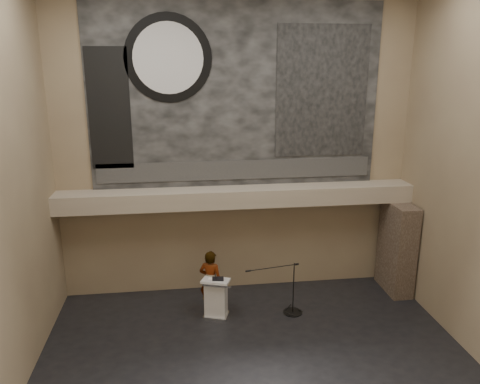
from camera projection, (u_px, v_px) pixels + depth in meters
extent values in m
plane|color=black|center=(259.00, 367.00, 10.51)|extent=(10.00, 10.00, 0.00)
cube|color=#7D684F|center=(236.00, 149.00, 13.17)|extent=(10.00, 0.02, 8.50)
cube|color=#7D684F|center=(319.00, 270.00, 5.54)|extent=(10.00, 0.02, 8.50)
cube|color=gray|center=(238.00, 197.00, 13.14)|extent=(10.00, 0.80, 0.50)
cylinder|color=#B2893D|center=(181.00, 209.00, 12.97)|extent=(0.04, 0.04, 0.06)
cylinder|color=#B2893D|center=(304.00, 204.00, 13.41)|extent=(0.04, 0.04, 0.06)
cube|color=black|center=(236.00, 96.00, 12.75)|extent=(8.00, 0.05, 5.00)
cube|color=#2E2E2E|center=(237.00, 170.00, 13.27)|extent=(7.76, 0.02, 0.55)
cylinder|color=black|center=(168.00, 58.00, 12.22)|extent=(2.30, 0.02, 2.30)
cylinder|color=silver|center=(168.00, 58.00, 12.20)|extent=(1.84, 0.02, 1.84)
cube|color=black|center=(322.00, 92.00, 12.99)|extent=(2.60, 0.02, 3.60)
cube|color=black|center=(109.00, 109.00, 12.37)|extent=(1.10, 0.02, 3.20)
cube|color=#3E3026|center=(397.00, 247.00, 13.73)|extent=(0.60, 1.40, 2.70)
cube|color=silver|center=(216.00, 315.00, 12.57)|extent=(0.75, 0.66, 0.08)
cube|color=white|center=(216.00, 298.00, 12.43)|extent=(0.65, 0.54, 0.96)
cube|color=white|center=(216.00, 281.00, 12.27)|extent=(0.84, 0.70, 0.13)
cube|color=black|center=(218.00, 279.00, 12.26)|extent=(0.32, 0.27, 0.04)
cube|color=white|center=(211.00, 280.00, 12.22)|extent=(0.30, 0.35, 0.00)
imported|color=silver|center=(211.00, 281.00, 12.65)|extent=(0.76, 0.65, 1.76)
cylinder|color=black|center=(293.00, 312.00, 12.78)|extent=(0.52, 0.52, 0.02)
cylinder|color=black|center=(293.00, 288.00, 12.58)|extent=(0.03, 0.03, 1.47)
cylinder|color=black|center=(272.00, 268.00, 12.20)|extent=(1.42, 0.28, 0.02)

